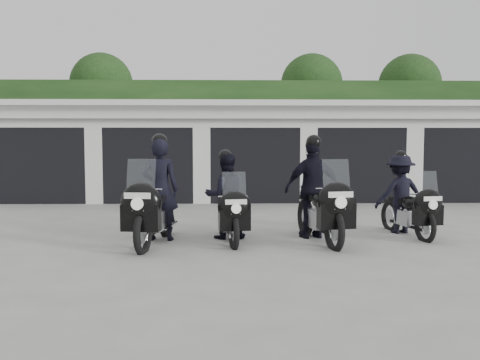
{
  "coord_description": "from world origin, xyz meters",
  "views": [
    {
      "loc": [
        -0.77,
        -9.24,
        1.76
      ],
      "look_at": [
        -0.55,
        0.44,
        1.05
      ],
      "focal_mm": 38.0,
      "sensor_mm": 36.0,
      "label": 1
    }
  ],
  "objects_px": {
    "police_bike_c": "(317,194)",
    "police_bike_a": "(155,199)",
    "police_bike_d": "(404,198)",
    "police_bike_b": "(227,201)"
  },
  "relations": [
    {
      "from": "police_bike_b",
      "to": "police_bike_d",
      "type": "bearing_deg",
      "value": -0.62
    },
    {
      "from": "police_bike_b",
      "to": "police_bike_d",
      "type": "relative_size",
      "value": 1.02
    },
    {
      "from": "police_bike_a",
      "to": "police_bike_b",
      "type": "xyz_separation_m",
      "value": [
        1.25,
        0.29,
        -0.08
      ]
    },
    {
      "from": "police_bike_a",
      "to": "police_bike_b",
      "type": "height_order",
      "value": "police_bike_a"
    },
    {
      "from": "police_bike_b",
      "to": "police_bike_d",
      "type": "height_order",
      "value": "police_bike_b"
    },
    {
      "from": "police_bike_a",
      "to": "police_bike_d",
      "type": "relative_size",
      "value": 1.2
    },
    {
      "from": "police_bike_c",
      "to": "police_bike_a",
      "type": "bearing_deg",
      "value": 175.83
    },
    {
      "from": "police_bike_a",
      "to": "police_bike_b",
      "type": "relative_size",
      "value": 1.18
    },
    {
      "from": "police_bike_c",
      "to": "police_bike_b",
      "type": "bearing_deg",
      "value": 169.88
    },
    {
      "from": "police_bike_b",
      "to": "police_bike_c",
      "type": "xyz_separation_m",
      "value": [
        1.63,
        -0.01,
        0.12
      ]
    }
  ]
}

